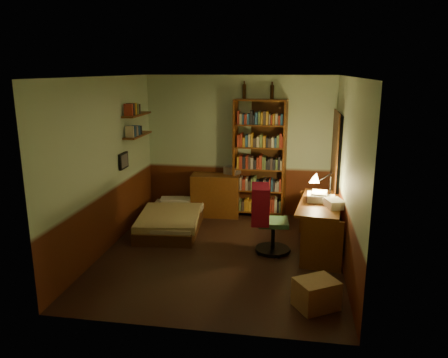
% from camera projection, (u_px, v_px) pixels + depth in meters
% --- Properties ---
extents(floor, '(3.50, 4.00, 0.02)m').
position_uv_depth(floor, '(221.00, 254.00, 6.57)').
color(floor, black).
rests_on(floor, ground).
extents(ceiling, '(3.50, 4.00, 0.02)m').
position_uv_depth(ceiling, '(221.00, 76.00, 5.93)').
color(ceiling, silver).
rests_on(ceiling, wall_back).
extents(wall_back, '(3.50, 0.02, 2.60)m').
position_uv_depth(wall_back, '(239.00, 146.00, 8.17)').
color(wall_back, '#98AF8A').
rests_on(wall_back, ground).
extents(wall_left, '(0.02, 4.00, 2.60)m').
position_uv_depth(wall_left, '(105.00, 165.00, 6.53)').
color(wall_left, '#98AF8A').
rests_on(wall_left, ground).
extents(wall_right, '(0.02, 4.00, 2.60)m').
position_uv_depth(wall_right, '(348.00, 174.00, 5.97)').
color(wall_right, '#98AF8A').
rests_on(wall_right, ground).
extents(wall_front, '(3.50, 0.02, 2.60)m').
position_uv_depth(wall_front, '(187.00, 214.00, 4.33)').
color(wall_front, '#98AF8A').
rests_on(wall_front, ground).
extents(doorway, '(0.06, 0.90, 2.00)m').
position_uv_depth(doorway, '(335.00, 174.00, 7.30)').
color(doorway, black).
rests_on(doorway, ground).
extents(door_trim, '(0.02, 0.98, 2.08)m').
position_uv_depth(door_trim, '(333.00, 174.00, 7.30)').
color(door_trim, '#391F0D').
rests_on(door_trim, ground).
extents(bed, '(1.09, 1.83, 0.52)m').
position_uv_depth(bed, '(172.00, 213.00, 7.59)').
color(bed, '#878B52').
rests_on(bed, ground).
extents(dresser, '(0.91, 0.50, 0.79)m').
position_uv_depth(dresser, '(216.00, 195.00, 8.22)').
color(dresser, '#582D10').
rests_on(dresser, ground).
extents(mini_stereo, '(0.32, 0.29, 0.14)m').
position_uv_depth(mini_stereo, '(232.00, 170.00, 8.18)').
color(mini_stereo, '#B2B2B7').
rests_on(mini_stereo, dresser).
extents(bookshelf, '(0.97, 0.42, 2.18)m').
position_uv_depth(bookshelf, '(260.00, 159.00, 8.01)').
color(bookshelf, '#582D10').
rests_on(bookshelf, ground).
extents(bottle_left, '(0.08, 0.08, 0.25)m').
position_uv_depth(bottle_left, '(244.00, 92.00, 7.86)').
color(bottle_left, black).
rests_on(bottle_left, bookshelf).
extents(bottle_right, '(0.07, 0.07, 0.24)m').
position_uv_depth(bottle_right, '(272.00, 92.00, 7.79)').
color(bottle_right, black).
rests_on(bottle_right, bookshelf).
extents(desk, '(0.77, 1.51, 0.77)m').
position_uv_depth(desk, '(319.00, 226.00, 6.60)').
color(desk, '#582D10').
rests_on(desk, ground).
extents(paper_stack, '(0.30, 0.35, 0.12)m').
position_uv_depth(paper_stack, '(334.00, 204.00, 6.24)').
color(paper_stack, silver).
rests_on(paper_stack, desk).
extents(desk_lamp, '(0.18, 0.18, 0.51)m').
position_uv_depth(desk_lamp, '(331.00, 183.00, 6.61)').
color(desk_lamp, black).
rests_on(desk_lamp, desk).
extents(office_chair, '(0.48, 0.43, 0.89)m').
position_uv_depth(office_chair, '(273.00, 224.00, 6.54)').
color(office_chair, '#31633B').
rests_on(office_chair, ground).
extents(red_jacket, '(0.35, 0.52, 0.56)m').
position_uv_depth(red_jacket, '(276.00, 178.00, 6.26)').
color(red_jacket, maroon).
rests_on(red_jacket, office_chair).
extents(wall_shelf_lower, '(0.20, 0.90, 0.03)m').
position_uv_depth(wall_shelf_lower, '(138.00, 135.00, 7.49)').
color(wall_shelf_lower, '#582D10').
rests_on(wall_shelf_lower, wall_left).
extents(wall_shelf_upper, '(0.20, 0.90, 0.03)m').
position_uv_depth(wall_shelf_upper, '(137.00, 115.00, 7.40)').
color(wall_shelf_upper, '#582D10').
rests_on(wall_shelf_upper, wall_left).
extents(framed_picture, '(0.04, 0.32, 0.26)m').
position_uv_depth(framed_picture, '(123.00, 161.00, 7.11)').
color(framed_picture, black).
rests_on(framed_picture, wall_left).
extents(cardboard_box_a, '(0.58, 0.55, 0.34)m').
position_uv_depth(cardboard_box_a, '(316.00, 294.00, 5.05)').
color(cardboard_box_a, '#A27F53').
rests_on(cardboard_box_a, ground).
extents(cardboard_box_b, '(0.37, 0.35, 0.21)m').
position_uv_depth(cardboard_box_b, '(320.00, 289.00, 5.29)').
color(cardboard_box_b, '#A27F53').
rests_on(cardboard_box_b, ground).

